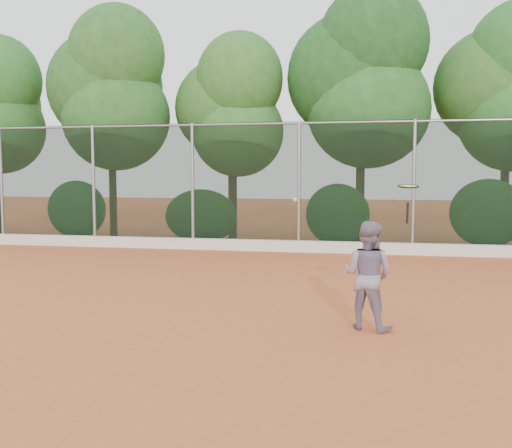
# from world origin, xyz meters

# --- Properties ---
(ground) EXTENTS (80.00, 80.00, 0.00)m
(ground) POSITION_xyz_m (0.00, 0.00, 0.00)
(ground) COLOR #C35C2E
(ground) RESTS_ON ground
(concrete_curb) EXTENTS (24.00, 0.20, 0.30)m
(concrete_curb) POSITION_xyz_m (0.00, 6.82, 0.15)
(concrete_curb) COLOR silver
(concrete_curb) RESTS_ON ground
(tennis_player) EXTENTS (0.87, 0.79, 1.46)m
(tennis_player) POSITION_xyz_m (1.86, -0.64, 0.73)
(tennis_player) COLOR gray
(tennis_player) RESTS_ON ground
(chainlink_fence) EXTENTS (24.09, 0.09, 3.50)m
(chainlink_fence) POSITION_xyz_m (-0.00, 7.00, 1.86)
(chainlink_fence) COLOR black
(chainlink_fence) RESTS_ON ground
(foliage_backdrop) EXTENTS (23.70, 3.63, 7.55)m
(foliage_backdrop) POSITION_xyz_m (-0.55, 8.98, 4.40)
(foliage_backdrop) COLOR #472B1B
(foliage_backdrop) RESTS_ON ground
(tennis_racket) EXTENTS (0.31, 0.31, 0.52)m
(tennis_racket) POSITION_xyz_m (2.35, -0.77, 1.89)
(tennis_racket) COLOR black
(tennis_racket) RESTS_ON ground
(tennis_ball_in_flight) EXTENTS (0.06, 0.06, 0.06)m
(tennis_ball_in_flight) POSITION_xyz_m (0.82, -0.28, 1.72)
(tennis_ball_in_flight) COLOR yellow
(tennis_ball_in_flight) RESTS_ON ground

